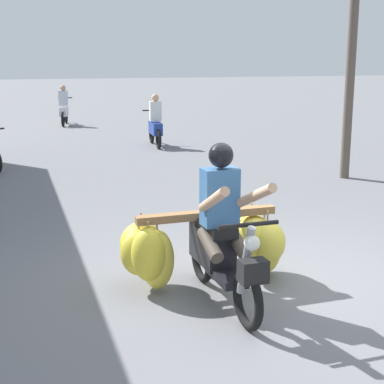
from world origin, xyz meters
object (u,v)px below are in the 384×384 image
object	(u,v)px
motorbike_main_loaded	(211,243)
utility_pole	(354,11)
motorbike_distant_far_ahead	(155,125)
motorbike_distant_ahead_right	(64,109)

from	to	relation	value
motorbike_main_loaded	utility_pole	world-z (taller)	utility_pole
motorbike_main_loaded	motorbike_distant_far_ahead	bearing A→B (deg)	79.37
motorbike_distant_far_ahead	utility_pole	xyz separation A→B (m)	(2.60, -5.17, 2.64)
utility_pole	motorbike_distant_far_ahead	bearing A→B (deg)	116.72
motorbike_main_loaded	motorbike_distant_ahead_right	bearing A→B (deg)	90.07
motorbike_main_loaded	motorbike_distant_far_ahead	world-z (taller)	motorbike_main_loaded
motorbike_main_loaded	utility_pole	xyz separation A→B (m)	(4.44, 4.61, 2.72)
motorbike_main_loaded	motorbike_distant_ahead_right	xyz separation A→B (m)	(-0.02, 15.59, 0.08)
motorbike_distant_ahead_right	utility_pole	bearing A→B (deg)	-67.91
utility_pole	motorbike_distant_ahead_right	bearing A→B (deg)	112.09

